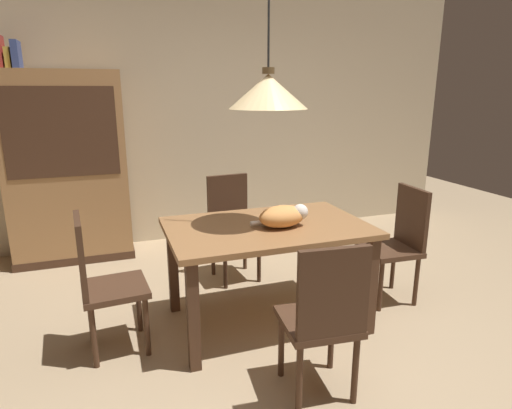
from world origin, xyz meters
TOP-DOWN VIEW (x-y plane):
  - ground at (0.00, 0.00)m, footprint 10.00×10.00m
  - back_wall at (0.00, 2.65)m, footprint 6.40×0.10m
  - dining_table at (0.02, 0.51)m, footprint 1.40×0.90m
  - chair_near_front at (0.02, -0.37)m, footprint 0.44×0.44m
  - chair_left_side at (-1.11, 0.50)m, footprint 0.43×0.43m
  - chair_far_back at (0.02, 1.39)m, footprint 0.43×0.43m
  - chair_right_side at (1.15, 0.50)m, footprint 0.42×0.42m
  - cat_sleeping at (0.12, 0.44)m, footprint 0.39×0.26m
  - pendant_lamp at (0.02, 0.51)m, footprint 0.52×0.52m
  - hutch_bookcase at (-1.37, 2.32)m, footprint 1.12×0.45m
  - book_red_tall at (-1.80, 2.32)m, footprint 0.04×0.22m
  - book_yellow_short at (-1.75, 2.32)m, footprint 0.04×0.20m
  - book_blue_wide at (-1.68, 2.32)m, footprint 0.06×0.24m

SIDE VIEW (x-z plane):
  - ground at x=0.00m, z-range 0.00..0.00m
  - chair_near_front at x=0.02m, z-range 0.05..0.98m
  - chair_left_side at x=-1.11m, z-range 0.05..0.98m
  - chair_far_back at x=0.02m, z-range 0.05..0.98m
  - chair_right_side at x=1.15m, z-range 0.05..0.98m
  - dining_table at x=0.02m, z-range 0.27..1.02m
  - cat_sleeping at x=0.12m, z-range 0.75..0.90m
  - hutch_bookcase at x=-1.37m, z-range -0.04..1.81m
  - back_wall at x=0.00m, z-range 0.00..2.90m
  - pendant_lamp at x=0.02m, z-range 1.01..2.31m
  - book_yellow_short at x=-1.75m, z-range 1.85..2.03m
  - book_blue_wide at x=-1.68m, z-range 1.85..2.09m
  - book_red_tall at x=-1.80m, z-range 1.85..2.13m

